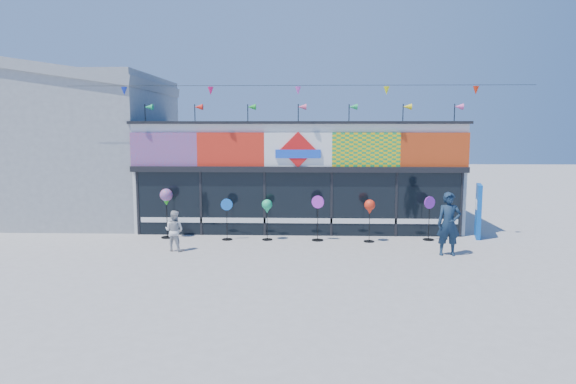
{
  "coord_description": "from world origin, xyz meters",
  "views": [
    {
      "loc": [
        0.25,
        -14.77,
        3.88
      ],
      "look_at": [
        -0.31,
        2.0,
        1.76
      ],
      "focal_mm": 32.0,
      "sensor_mm": 36.0,
      "label": 1
    }
  ],
  "objects_px": {
    "spinner_1": "(227,218)",
    "adult_man": "(449,224)",
    "spinner_0": "(166,199)",
    "spinner_2": "(267,208)",
    "spinner_4": "(370,208)",
    "blue_sign": "(478,211)",
    "spinner_5": "(429,217)",
    "child": "(174,231)",
    "spinner_3": "(318,217)"
  },
  "relations": [
    {
      "from": "child",
      "to": "blue_sign",
      "type": "bearing_deg",
      "value": -152.6
    },
    {
      "from": "child",
      "to": "spinner_0",
      "type": "bearing_deg",
      "value": -53.82
    },
    {
      "from": "spinner_3",
      "to": "child",
      "type": "height_order",
      "value": "spinner_3"
    },
    {
      "from": "spinner_4",
      "to": "spinner_2",
      "type": "bearing_deg",
      "value": 177.06
    },
    {
      "from": "spinner_1",
      "to": "adult_man",
      "type": "bearing_deg",
      "value": -15.25
    },
    {
      "from": "spinner_1",
      "to": "adult_man",
      "type": "distance_m",
      "value": 7.33
    },
    {
      "from": "blue_sign",
      "to": "spinner_4",
      "type": "relative_size",
      "value": 1.3
    },
    {
      "from": "blue_sign",
      "to": "spinner_4",
      "type": "height_order",
      "value": "blue_sign"
    },
    {
      "from": "blue_sign",
      "to": "spinner_5",
      "type": "bearing_deg",
      "value": -151.92
    },
    {
      "from": "blue_sign",
      "to": "spinner_0",
      "type": "distance_m",
      "value": 10.99
    },
    {
      "from": "spinner_1",
      "to": "child",
      "type": "xyz_separation_m",
      "value": [
        -1.42,
        -1.64,
        -0.12
      ]
    },
    {
      "from": "spinner_5",
      "to": "spinner_3",
      "type": "bearing_deg",
      "value": -176.97
    },
    {
      "from": "spinner_4",
      "to": "child",
      "type": "distance_m",
      "value": 6.51
    },
    {
      "from": "spinner_2",
      "to": "child",
      "type": "xyz_separation_m",
      "value": [
        -2.82,
        -1.66,
        -0.49
      ]
    },
    {
      "from": "adult_man",
      "to": "spinner_2",
      "type": "bearing_deg",
      "value": 164.97
    },
    {
      "from": "blue_sign",
      "to": "child",
      "type": "xyz_separation_m",
      "value": [
        -10.23,
        -2.29,
        -0.31
      ]
    },
    {
      "from": "spinner_2",
      "to": "spinner_5",
      "type": "xyz_separation_m",
      "value": [
        5.59,
        0.17,
        -0.33
      ]
    },
    {
      "from": "spinner_4",
      "to": "spinner_3",
      "type": "bearing_deg",
      "value": 175.23
    },
    {
      "from": "spinner_5",
      "to": "adult_man",
      "type": "xyz_separation_m",
      "value": [
        0.08,
        -2.12,
        0.16
      ]
    },
    {
      "from": "spinner_0",
      "to": "spinner_3",
      "type": "distance_m",
      "value": 5.34
    },
    {
      "from": "spinner_1",
      "to": "spinner_3",
      "type": "height_order",
      "value": "spinner_3"
    },
    {
      "from": "spinner_1",
      "to": "child",
      "type": "relative_size",
      "value": 1.12
    },
    {
      "from": "blue_sign",
      "to": "spinner_4",
      "type": "bearing_deg",
      "value": -154.48
    },
    {
      "from": "spinner_3",
      "to": "adult_man",
      "type": "xyz_separation_m",
      "value": [
        3.93,
        -1.92,
        0.14
      ]
    },
    {
      "from": "spinner_4",
      "to": "adult_man",
      "type": "xyz_separation_m",
      "value": [
        2.18,
        -1.77,
        -0.2
      ]
    },
    {
      "from": "spinner_2",
      "to": "adult_man",
      "type": "xyz_separation_m",
      "value": [
        5.67,
        -1.95,
        -0.17
      ]
    },
    {
      "from": "blue_sign",
      "to": "spinner_5",
      "type": "distance_m",
      "value": 1.89
    },
    {
      "from": "spinner_0",
      "to": "child",
      "type": "relative_size",
      "value": 1.36
    },
    {
      "from": "spinner_0",
      "to": "adult_man",
      "type": "height_order",
      "value": "adult_man"
    },
    {
      "from": "spinner_1",
      "to": "spinner_2",
      "type": "height_order",
      "value": "spinner_1"
    },
    {
      "from": "spinner_4",
      "to": "adult_man",
      "type": "relative_size",
      "value": 0.75
    },
    {
      "from": "spinner_1",
      "to": "spinner_3",
      "type": "xyz_separation_m",
      "value": [
        3.14,
        -0.01,
        0.07
      ]
    },
    {
      "from": "spinner_0",
      "to": "spinner_5",
      "type": "height_order",
      "value": "spinner_0"
    },
    {
      "from": "spinner_2",
      "to": "spinner_4",
      "type": "distance_m",
      "value": 3.5
    },
    {
      "from": "spinner_1",
      "to": "spinner_2",
      "type": "distance_m",
      "value": 1.44
    },
    {
      "from": "blue_sign",
      "to": "spinner_0",
      "type": "relative_size",
      "value": 1.08
    },
    {
      "from": "spinner_3",
      "to": "adult_man",
      "type": "bearing_deg",
      "value": -25.99
    },
    {
      "from": "spinner_3",
      "to": "spinner_5",
      "type": "bearing_deg",
      "value": 3.03
    },
    {
      "from": "spinner_3",
      "to": "child",
      "type": "xyz_separation_m",
      "value": [
        -4.56,
        -1.62,
        -0.18
      ]
    },
    {
      "from": "spinner_0",
      "to": "spinner_4",
      "type": "bearing_deg",
      "value": -3.32
    },
    {
      "from": "spinner_0",
      "to": "spinner_3",
      "type": "bearing_deg",
      "value": -2.84
    },
    {
      "from": "spinner_2",
      "to": "child",
      "type": "distance_m",
      "value": 3.31
    },
    {
      "from": "blue_sign",
      "to": "spinner_0",
      "type": "xyz_separation_m",
      "value": [
        -10.97,
        -0.41,
        0.45
      ]
    },
    {
      "from": "spinner_5",
      "to": "spinner_2",
      "type": "bearing_deg",
      "value": -178.25
    },
    {
      "from": "spinner_1",
      "to": "spinner_5",
      "type": "relative_size",
      "value": 0.94
    },
    {
      "from": "spinner_0",
      "to": "spinner_2",
      "type": "bearing_deg",
      "value": -3.7
    },
    {
      "from": "spinner_0",
      "to": "spinner_1",
      "type": "relative_size",
      "value": 1.22
    },
    {
      "from": "spinner_1",
      "to": "adult_man",
      "type": "xyz_separation_m",
      "value": [
        7.07,
        -1.93,
        0.21
      ]
    },
    {
      "from": "blue_sign",
      "to": "adult_man",
      "type": "height_order",
      "value": "adult_man"
    },
    {
      "from": "blue_sign",
      "to": "spinner_5",
      "type": "xyz_separation_m",
      "value": [
        -1.83,
        -0.47,
        -0.15
      ]
    }
  ]
}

